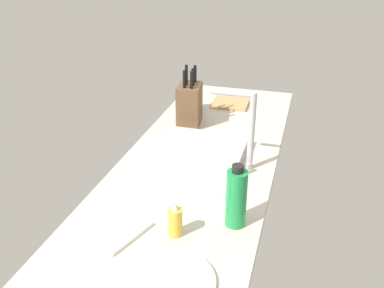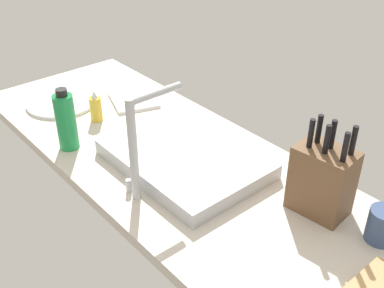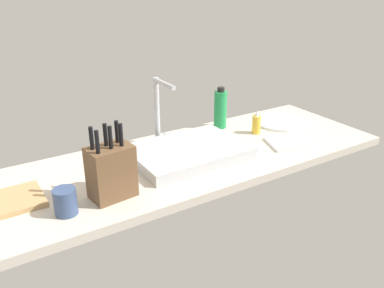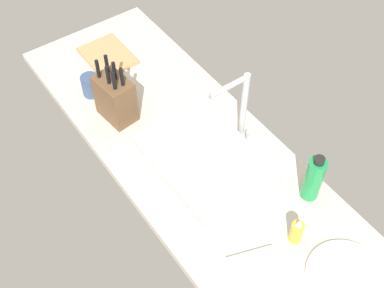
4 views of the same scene
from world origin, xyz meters
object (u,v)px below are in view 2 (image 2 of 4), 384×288
Objects in this scene: knife_block at (322,180)px; water_bottle at (66,121)px; dinner_plate at (61,102)px; coffee_mug at (383,225)px; faucet at (138,138)px; soap_bottle at (96,108)px; dish_towel at (134,100)px; sink_basin at (184,159)px.

knife_block is 1.29× the size of water_bottle.
coffee_mug reaches higher than dinner_plate.
water_bottle is at bearing 19.77° from knife_block.
faucet is 48.66cm from knife_block.
soap_bottle is 19.07cm from dish_towel.
knife_block reaches higher than sink_basin.
faucet is at bearing 172.22° from dinner_plate.
soap_bottle is at bearing -15.51° from faucet.
sink_basin is at bearing 164.15° from dish_towel.
soap_bottle is at bearing -169.45° from dinner_plate.
coffee_mug reaches higher than sink_basin.
water_bottle is 1.17× the size of dish_towel.
faucet is (-3.14, 17.80, 15.88)cm from sink_basin.
water_bottle is 95.93cm from coffee_mug.
water_bottle is 37.88cm from dish_towel.
coffee_mug is at bearing -178.79° from knife_block.
dish_towel is at bearing -32.19° from faucet.
water_bottle is at bearing 33.36° from sink_basin.
soap_bottle reaches higher than dish_towel.
knife_block is 1.51× the size of dish_towel.
faucet reaches higher than dish_towel.
soap_bottle is (45.31, -12.57, -13.33)cm from faucet.
knife_block is at bearing -160.07° from sink_basin.
dinner_plate is (29.71, -12.31, -8.94)cm from water_bottle.
dish_towel is (48.94, -30.80, -17.63)cm from faucet.
soap_bottle is at bearing -58.13° from water_bottle.
faucet is 1.17× the size of dinner_plate.
dinner_plate and dish_towel have the same top height.
sink_basin is 4.07× the size of soap_bottle.
dish_towel is (3.62, -18.23, -4.30)cm from soap_bottle.
faucet reaches higher than dinner_plate.
sink_basin reaches higher than dinner_plate.
dinner_plate is (19.77, 3.68, -4.30)cm from soap_bottle.
knife_block is at bearing -179.25° from dish_towel.
faucet is 36.58cm from water_bottle.
water_bottle is at bearing 5.52° from faucet.
faucet reaches higher than knife_block.
soap_bottle reaches higher than coffee_mug.
sink_basin is 62.60cm from dinner_plate.
faucet is at bearing 164.49° from soap_bottle.
sink_basin is 1.82× the size of dinner_plate.
faucet is 2.62× the size of soap_bottle.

